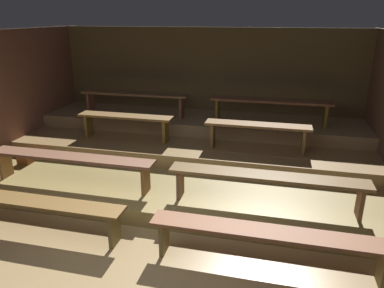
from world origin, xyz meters
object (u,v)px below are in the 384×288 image
at_px(bench_middle_left, 126,120).
at_px(bench_upper_left, 134,97).
at_px(bench_lower_right, 266,180).
at_px(bench_upper_right, 270,104).
at_px(bench_middle_right, 257,129).
at_px(bench_floor_right, 267,237).
at_px(wooden_crate_lower, 26,157).
at_px(bench_floor_left, 27,205).
at_px(bench_lower_left, 71,161).

bearing_deg(bench_middle_left, bench_upper_left, 100.86).
bearing_deg(bench_upper_left, bench_middle_left, -79.14).
height_order(bench_lower_right, bench_middle_left, bench_middle_left).
distance_m(bench_lower_right, bench_upper_right, 2.42).
relative_size(bench_middle_left, bench_middle_right, 1.00).
height_order(bench_floor_right, wooden_crate_lower, bench_floor_right).
xyz_separation_m(bench_floor_left, bench_floor_right, (2.97, 0.00, 0.00)).
distance_m(bench_lower_left, bench_middle_right, 3.02).
distance_m(bench_floor_left, bench_lower_right, 3.06).
height_order(bench_lower_left, bench_upper_left, bench_upper_left).
xyz_separation_m(bench_middle_right, bench_upper_right, (0.17, 0.86, 0.24)).
height_order(bench_lower_right, bench_upper_left, bench_upper_left).
bearing_deg(bench_floor_right, bench_floor_left, 180.00).
bearing_deg(bench_middle_right, bench_upper_left, 161.28).
xyz_separation_m(bench_floor_right, bench_middle_right, (-0.30, 2.46, 0.45)).
height_order(bench_upper_left, bench_upper_right, same).
distance_m(bench_lower_right, bench_middle_left, 3.02).
relative_size(bench_middle_right, bench_upper_left, 0.79).
xyz_separation_m(bench_upper_left, bench_upper_right, (2.71, 0.00, 0.00)).
bearing_deg(bench_lower_right, bench_floor_right, -85.86).
distance_m(bench_floor_left, wooden_crate_lower, 1.92).
bearing_deg(bench_floor_left, bench_lower_right, 18.00).
bearing_deg(bench_lower_right, bench_middle_left, 149.90).
distance_m(bench_floor_right, wooden_crate_lower, 4.42).
distance_m(bench_lower_left, bench_lower_right, 2.84).
xyz_separation_m(bench_middle_right, wooden_crate_lower, (-3.85, -0.94, -0.49)).
height_order(bench_lower_left, bench_middle_left, bench_middle_left).
xyz_separation_m(bench_floor_left, bench_lower_left, (0.07, 0.94, 0.23)).
distance_m(bench_floor_right, bench_lower_left, 3.06).
height_order(bench_floor_left, bench_floor_right, same).
relative_size(bench_floor_right, bench_middle_left, 1.47).
relative_size(bench_floor_left, bench_lower_right, 1.01).
xyz_separation_m(bench_floor_left, wooden_crate_lower, (-1.17, 1.51, -0.04)).
xyz_separation_m(bench_lower_left, bench_upper_left, (0.06, 2.37, 0.46)).
relative_size(bench_floor_left, wooden_crate_lower, 11.72).
relative_size(bench_floor_left, bench_floor_right, 1.00).
xyz_separation_m(bench_upper_right, wooden_crate_lower, (-4.02, -1.81, -0.73)).
xyz_separation_m(bench_floor_left, bench_lower_right, (2.91, 0.94, 0.23)).
distance_m(bench_floor_left, bench_upper_left, 3.39).
bearing_deg(bench_middle_left, bench_upper_right, 18.72).
bearing_deg(bench_floor_left, bench_middle_left, 83.09).
bearing_deg(bench_upper_right, bench_middle_left, -161.28).
xyz_separation_m(bench_middle_right, bench_upper_left, (-2.54, 0.86, 0.24)).
height_order(bench_floor_right, bench_middle_left, bench_middle_left).
xyz_separation_m(bench_lower_left, bench_upper_right, (2.77, 2.37, 0.46)).
relative_size(bench_upper_left, bench_upper_right, 1.00).
relative_size(bench_lower_right, bench_upper_left, 1.15).
height_order(bench_middle_left, bench_upper_left, bench_upper_left).
bearing_deg(bench_lower_right, bench_floor_left, -162.00).
relative_size(bench_floor_right, wooden_crate_lower, 11.72).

